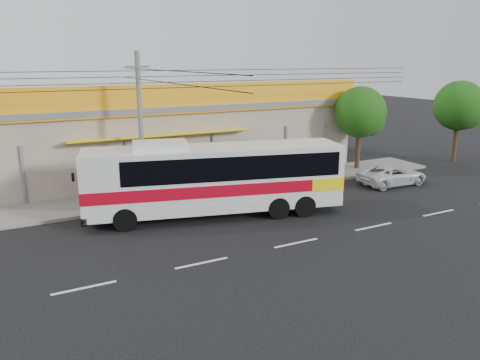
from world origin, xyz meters
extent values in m
plane|color=black|center=(0.00, 0.00, 0.00)|extent=(120.00, 120.00, 0.00)
cube|color=gray|center=(0.00, 6.00, 0.07)|extent=(30.00, 3.20, 0.15)
cube|color=gray|center=(0.00, 11.60, 2.10)|extent=(22.00, 8.00, 4.20)
cube|color=#525559|center=(0.00, 11.60, 4.35)|extent=(22.60, 8.60, 0.30)
cube|color=#FEAA16|center=(0.00, 7.48, 4.90)|extent=(22.00, 0.24, 1.60)
cube|color=#A22109|center=(-2.00, 7.45, 4.90)|extent=(9.00, 0.10, 1.20)
cube|color=#1D6F13|center=(6.50, 7.45, 4.90)|extent=(2.40, 0.10, 1.10)
cube|color=navy|center=(9.20, 7.45, 4.90)|extent=(2.20, 0.10, 1.10)
cube|color=#A22109|center=(-9.00, 7.45, 4.90)|extent=(3.00, 0.10, 1.10)
cube|color=yellow|center=(-2.00, 7.30, 3.00)|extent=(10.00, 1.20, 0.37)
cube|color=silver|center=(-1.40, 2.01, 1.82)|extent=(11.72, 5.12, 2.77)
cube|color=#B5071B|center=(-1.40, 2.01, 1.48)|extent=(11.77, 5.17, 0.53)
cube|color=yellow|center=(3.43, 0.79, 1.48)|extent=(2.08, 2.75, 0.57)
cube|color=black|center=(-0.75, 1.84, 2.44)|extent=(9.87, 4.69, 1.05)
cube|color=black|center=(-6.89, 3.39, 2.25)|extent=(0.66, 2.08, 1.44)
cube|color=silver|center=(-3.72, 2.59, 3.38)|extent=(2.55, 1.86, 0.34)
cylinder|color=black|center=(-5.56, 1.94, 0.50)|extent=(1.04, 0.54, 1.00)
cylinder|color=black|center=(-5.03, 4.04, 0.50)|extent=(1.04, 0.54, 1.00)
cylinder|color=black|center=(2.14, 0.00, 0.50)|extent=(1.04, 0.54, 1.00)
cylinder|color=black|center=(2.67, 2.10, 0.50)|extent=(1.04, 0.54, 1.00)
imported|color=silver|center=(9.88, 2.33, 0.57)|extent=(4.16, 2.03, 1.14)
cylinder|color=slate|center=(-3.72, 5.40, 3.68)|extent=(0.24, 0.24, 7.37)
cube|color=slate|center=(-3.72, 5.40, 6.63)|extent=(1.11, 0.11, 0.11)
cylinder|color=#372116|center=(10.60, 6.12, 1.36)|extent=(0.31, 0.31, 2.72)
sphere|color=#17480F|center=(10.60, 6.12, 3.74)|extent=(3.23, 3.23, 3.23)
sphere|color=#17480F|center=(11.11, 5.86, 3.23)|extent=(2.04, 2.04, 2.04)
cylinder|color=#372116|center=(18.31, 4.93, 1.42)|extent=(0.32, 0.32, 2.85)
sphere|color=#17480F|center=(18.31, 4.93, 3.91)|extent=(3.38, 3.38, 3.38)
sphere|color=#17480F|center=(18.84, 4.66, 3.38)|extent=(2.13, 2.13, 2.13)
camera|label=1|loc=(-9.85, -16.60, 6.95)|focal=35.00mm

